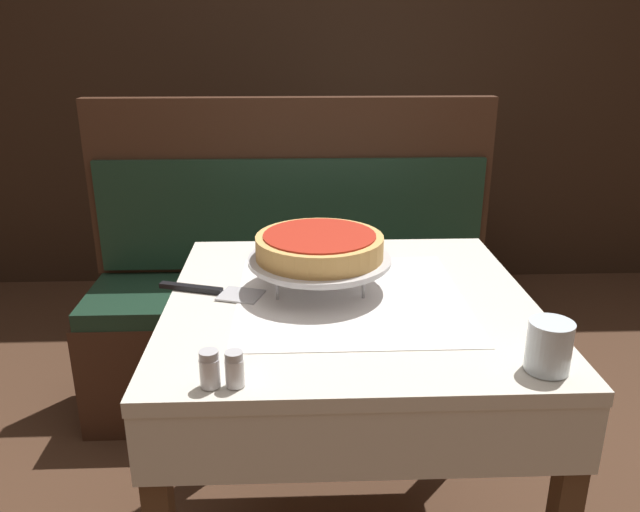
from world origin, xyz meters
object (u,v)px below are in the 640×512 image
dining_table_rear (385,187)px  salt_shaker (210,369)px  pizza_pan_stand (319,261)px  pizza_server (213,291)px  water_glass_near (549,346)px  pepper_shaker (235,369)px  dining_table_front (349,338)px  booth_bench (293,318)px  condiment_caddy (377,156)px  deep_dish_pizza (319,246)px

dining_table_rear → salt_shaker: (-0.58, -1.92, 0.15)m
pizza_pan_stand → pizza_server: size_ratio=1.32×
pizza_pan_stand → water_glass_near: size_ratio=3.55×
pizza_pan_stand → pepper_shaker: (-0.16, -0.43, -0.04)m
dining_table_front → pepper_shaker: size_ratio=12.91×
dining_table_rear → water_glass_near: size_ratio=8.11×
booth_bench → condiment_caddy: (0.40, 0.75, 0.47)m
pizza_pan_stand → dining_table_front: bearing=-36.1°
dining_table_front → booth_bench: booth_bench is taller
pizza_server → water_glass_near: size_ratio=2.70×
salt_shaker → condiment_caddy: condiment_caddy is taller
condiment_caddy → booth_bench: bearing=-117.7°
booth_bench → pizza_pan_stand: booth_bench is taller
pizza_pan_stand → booth_bench: bearing=95.4°
salt_shaker → dining_table_rear: bearing=73.3°
deep_dish_pizza → salt_shaker: bearing=-116.0°
pepper_shaker → water_glass_near: bearing=3.2°
dining_table_rear → booth_bench: 0.92m
pizza_server → salt_shaker: bearing=-83.7°
booth_bench → pizza_pan_stand: size_ratio=4.38×
salt_shaker → condiment_caddy: size_ratio=0.48×
water_glass_near → pepper_shaker: water_glass_near is taller
pizza_pan_stand → water_glass_near: 0.56m
water_glass_near → pepper_shaker: size_ratio=1.46×
salt_shaker → pepper_shaker: (0.04, 0.00, -0.00)m
pizza_pan_stand → salt_shaker: size_ratio=5.00×
pizza_server → pizza_pan_stand: bearing=3.1°
pizza_server → salt_shaker: 0.42m
dining_table_front → condiment_caddy: bearing=80.6°
pepper_shaker → condiment_caddy: bearing=75.7°
pizza_pan_stand → condiment_caddy: size_ratio=2.38×
dining_table_front → booth_bench: size_ratio=0.57×
dining_table_front → dining_table_rear: same height
deep_dish_pizza → pizza_server: deep_dish_pizza is taller
pizza_server → water_glass_near: 0.76m
dining_table_front → dining_table_rear: 1.57m
deep_dish_pizza → salt_shaker: (-0.21, -0.43, -0.08)m
dining_table_rear → salt_shaker: salt_shaker is taller
condiment_caddy → pepper_shaker: bearing=-104.3°
booth_bench → salt_shaker: booth_bench is taller
dining_table_front → condiment_caddy: size_ratio=5.91×
pizza_pan_stand → water_glass_near: water_glass_near is taller
water_glass_near → condiment_caddy: condiment_caddy is taller
deep_dish_pizza → condiment_caddy: condiment_caddy is taller
dining_table_front → pizza_server: bearing=173.4°
dining_table_front → salt_shaker: (-0.28, -0.38, 0.14)m
pepper_shaker → pizza_pan_stand: bearing=68.9°
water_glass_near → deep_dish_pizza: bearing=135.4°
water_glass_near → pizza_server: bearing=149.7°
deep_dish_pizza → salt_shaker: size_ratio=4.42×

